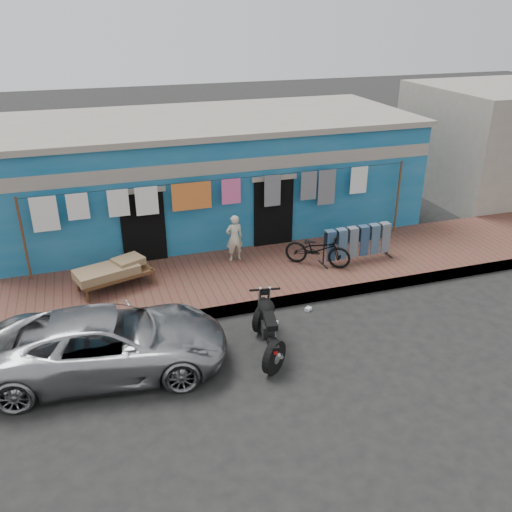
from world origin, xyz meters
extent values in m
plane|color=black|center=(0.00, 0.00, 0.00)|extent=(80.00, 80.00, 0.00)
cube|color=brown|center=(0.00, 3.00, 0.12)|extent=(28.00, 3.00, 0.25)
cube|color=gray|center=(0.00, 1.55, 0.12)|extent=(28.00, 0.10, 0.25)
cube|color=#105887|center=(0.00, 7.00, 1.60)|extent=(12.00, 5.00, 3.20)
cube|color=#9E9384|center=(0.00, 4.56, 2.55)|extent=(12.00, 0.14, 0.35)
cube|color=#9E9384|center=(0.00, 7.00, 3.28)|extent=(12.20, 5.20, 0.16)
cube|color=black|center=(-2.20, 4.48, 1.05)|extent=(1.10, 0.10, 2.10)
cube|color=black|center=(1.30, 4.48, 1.05)|extent=(1.10, 0.10, 2.10)
cube|color=#9E9384|center=(11.00, 7.00, 1.90)|extent=(6.00, 5.00, 3.80)
cylinder|color=brown|center=(-5.00, 4.25, 1.30)|extent=(0.06, 0.06, 2.10)
cylinder|color=brown|center=(5.00, 4.25, 1.30)|extent=(0.06, 0.06, 2.10)
cylinder|color=black|center=(0.00, 4.25, 2.30)|extent=(10.00, 0.01, 0.01)
cube|color=silver|center=(-4.45, 4.25, 1.87)|extent=(0.60, 0.02, 0.86)
cube|color=silver|center=(-3.69, 4.25, 1.97)|extent=(0.50, 0.02, 0.65)
cube|color=silver|center=(-2.76, 4.25, 1.96)|extent=(0.50, 0.02, 0.68)
cube|color=silver|center=(-2.08, 4.25, 1.94)|extent=(0.55, 0.02, 0.72)
cube|color=#CC4C26|center=(-0.96, 4.25, 1.95)|extent=(1.00, 0.02, 0.71)
cube|color=#D4548E|center=(0.06, 4.25, 1.97)|extent=(0.50, 0.02, 0.67)
cube|color=slate|center=(1.18, 4.25, 1.87)|extent=(0.45, 0.02, 0.85)
cube|color=slate|center=(2.21, 4.25, 1.91)|extent=(0.45, 0.02, 0.78)
cube|color=slate|center=(2.74, 4.25, 1.81)|extent=(0.50, 0.02, 0.98)
cube|color=silver|center=(3.70, 4.25, 1.92)|extent=(0.50, 0.02, 0.76)
imported|color=#A6A6AB|center=(-3.41, 0.32, 0.63)|extent=(4.66, 2.53, 1.26)
imported|color=beige|center=(0.00, 3.79, 0.87)|extent=(0.46, 0.33, 1.24)
imported|color=black|center=(1.91, 2.85, 0.79)|extent=(1.70, 1.46, 1.08)
cube|color=silver|center=(0.05, 0.88, 0.04)|extent=(0.21, 0.20, 0.07)
cube|color=silver|center=(0.99, 1.20, 0.04)|extent=(0.18, 0.16, 0.07)
cube|color=silver|center=(-0.13, 0.72, 0.05)|extent=(0.27, 0.29, 0.09)
camera|label=1|loc=(-3.42, -8.52, 6.30)|focal=38.00mm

